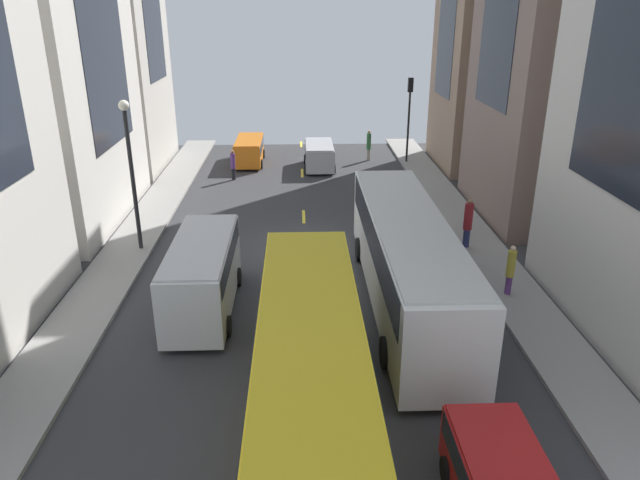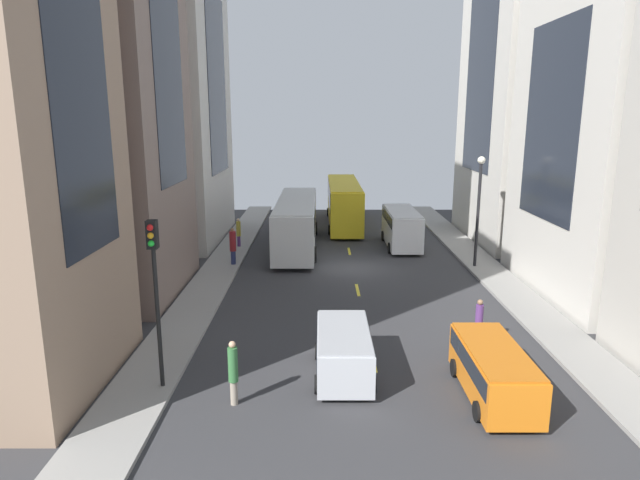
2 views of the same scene
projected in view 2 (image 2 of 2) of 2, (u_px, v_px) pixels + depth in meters
name	position (u px, v px, depth m)	size (l,w,h in m)	color
ground_plane	(352.00, 268.00, 32.51)	(41.99, 41.99, 0.00)	#333335
sidewalk_west	(220.00, 267.00, 32.47)	(2.20, 44.00, 0.15)	gray
sidewalk_east	(483.00, 267.00, 32.51)	(2.20, 44.00, 0.15)	gray
lane_stripe_1	(372.00, 360.00, 20.22)	(0.16, 2.00, 0.01)	yellow
lane_stripe_2	(356.00, 290.00, 28.41)	(0.16, 2.00, 0.01)	yellow
lane_stripe_3	(348.00, 251.00, 36.60)	(0.16, 2.00, 0.01)	yellow
lane_stripe_4	(343.00, 227.00, 44.79)	(0.16, 2.00, 0.01)	yellow
lane_stripe_5	(339.00, 210.00, 52.98)	(0.16, 2.00, 0.01)	yellow
building_west_1	(87.00, 39.00, 25.48)	(7.42, 8.77, 24.78)	#7A665B
building_west_2	(147.00, 85.00, 37.98)	(9.72, 11.59, 22.01)	beige
building_east_1	(621.00, 122.00, 26.26)	(7.00, 11.20, 17.20)	beige
building_east_2	(543.00, 82.00, 37.91)	(9.19, 11.75, 22.45)	beige
city_bus_white	(295.00, 219.00, 37.32)	(2.80, 12.94, 3.35)	silver
streetcar_yellow	(343.00, 200.00, 45.12)	(2.70, 12.78, 3.59)	yellow
delivery_van_white	(400.00, 225.00, 37.58)	(2.25, 6.13, 2.58)	white
car_silver_0	(342.00, 349.00, 18.88)	(2.01, 4.16, 1.67)	#B7BABF
car_red_1	(296.00, 210.00, 47.23)	(1.94, 4.10, 1.62)	red
car_orange_2	(492.00, 368.00, 17.39)	(1.92, 4.63, 1.68)	orange
pedestrian_crossing_near	(232.00, 371.00, 16.89)	(0.31, 0.31, 2.12)	gray
pedestrian_waiting_curb	(478.00, 321.00, 21.38)	(0.30, 0.30, 1.89)	black
pedestrian_walking_far	(232.00, 245.00, 32.60)	(0.39, 0.39, 2.22)	navy
pedestrian_crossing_mid	(237.00, 232.00, 37.14)	(0.31, 0.31, 1.94)	#593372
traffic_light_near_corner	(153.00, 273.00, 17.13)	(0.32, 0.44, 5.58)	black
streetlamp_near	(477.00, 199.00, 31.65)	(0.44, 0.44, 6.49)	black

